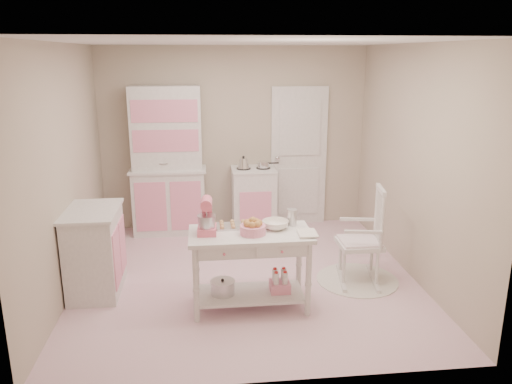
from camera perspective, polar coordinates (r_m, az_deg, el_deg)
room_shell at (r=5.33m, az=-1.18°, el=6.48°), size 3.84×3.84×2.62m
door at (r=7.40m, az=4.91°, el=4.05°), size 0.82×0.05×2.04m
hutch at (r=7.07m, az=-10.08°, el=3.49°), size 1.06×0.50×2.08m
stove at (r=7.18m, az=-0.29°, el=-0.86°), size 0.62×0.57×0.92m
base_cabinet at (r=5.61m, az=-17.91°, el=-6.43°), size 0.54×0.84×0.92m
lace_rug at (r=5.87m, az=11.48°, el=-9.79°), size 0.92×0.92×0.01m
rocking_chair at (r=5.66m, az=11.77°, el=-4.80°), size 0.59×0.79×1.10m
work_table at (r=5.04m, az=-0.64°, el=-8.90°), size 1.20×0.60×0.80m
stand_mixer at (r=4.83m, az=-5.66°, el=-2.82°), size 0.21×0.29×0.34m
cookie_tray at (r=5.04m, az=-2.56°, el=-3.91°), size 0.34×0.24×0.02m
bread_basket at (r=4.83m, az=-0.37°, el=-4.32°), size 0.25×0.25×0.09m
mixing_bowl at (r=4.98m, az=2.23°, el=-3.75°), size 0.26×0.26×0.08m
metal_pitcher at (r=5.07m, az=4.12°, el=-2.91°), size 0.10×0.10×0.17m
recipe_book at (r=4.84m, az=4.81°, el=-4.77°), size 0.19×0.25×0.02m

